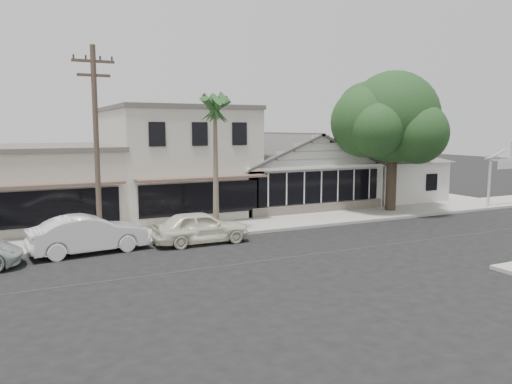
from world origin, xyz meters
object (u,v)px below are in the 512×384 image
utility_pole (96,142)px  car_0 (201,227)px  shade_tree (390,120)px  arch_sign (511,161)px  car_1 (89,234)px

utility_pole → car_0: (4.44, -1.04, -4.02)m
utility_pole → shade_tree: size_ratio=1.00×
utility_pole → car_0: bearing=-13.2°
arch_sign → utility_pole: utility_pole is taller
arch_sign → car_1: 28.06m
car_1 → arch_sign: bearing=-95.3°
arch_sign → utility_pole: bearing=-179.8°
arch_sign → utility_pole: (-27.40, -0.10, 1.63)m
arch_sign → shade_tree: (-8.99, 2.05, 2.78)m
car_1 → car_0: bearing=-101.6°
utility_pole → car_0: 6.08m
car_0 → shade_tree: shade_tree is taller
utility_pole → car_1: utility_pole is taller
utility_pole → arch_sign: bearing=0.2°
arch_sign → utility_pole: 27.45m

